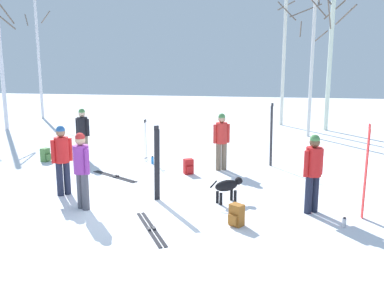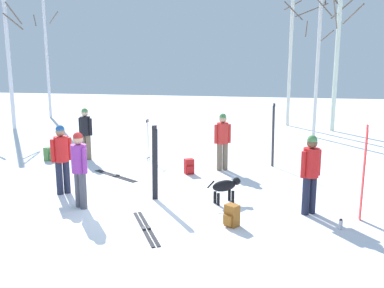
{
  "view_description": "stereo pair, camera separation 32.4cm",
  "coord_description": "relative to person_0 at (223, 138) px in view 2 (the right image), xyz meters",
  "views": [
    {
      "loc": [
        2.63,
        -8.18,
        3.22
      ],
      "look_at": [
        0.67,
        2.72,
        1.0
      ],
      "focal_mm": 38.8,
      "sensor_mm": 36.0,
      "label": 1
    },
    {
      "loc": [
        2.95,
        -8.12,
        3.22
      ],
      "look_at": [
        0.67,
        2.72,
        1.0
      ],
      "focal_mm": 38.8,
      "sensor_mm": 36.0,
      "label": 2
    }
  ],
  "objects": [
    {
      "name": "birch_tree_2",
      "position": [
        2.06,
        9.44,
        2.96
      ],
      "size": [
        0.92,
        0.97,
        7.67
      ],
      "color": "silver",
      "rests_on": "ground_plane"
    },
    {
      "name": "birch_tree_4",
      "position": [
        4.08,
        8.17,
        2.91
      ],
      "size": [
        1.7,
        1.68,
        7.37
      ],
      "color": "silver",
      "rests_on": "ground_plane"
    },
    {
      "name": "ski_pair_planted_2",
      "position": [
        1.46,
        0.78,
        -0.0
      ],
      "size": [
        0.1,
        0.17,
        1.97
      ],
      "color": "black",
      "rests_on": "ground_plane"
    },
    {
      "name": "person_4",
      "position": [
        -3.53,
        -3.03,
        0.0
      ],
      "size": [
        0.39,
        0.41,
        1.72
      ],
      "color": "#1E2338",
      "rests_on": "ground_plane"
    },
    {
      "name": "person_3",
      "position": [
        -4.6,
        0.45,
        0.0
      ],
      "size": [
        0.51,
        0.34,
        1.72
      ],
      "color": "#72604C",
      "rests_on": "ground_plane"
    },
    {
      "name": "ski_pair_planted_0",
      "position": [
        -1.18,
        -3.0,
        -0.1
      ],
      "size": [
        0.14,
        0.09,
        1.78
      ],
      "color": "black",
      "rests_on": "ground_plane"
    },
    {
      "name": "water_bottle_0",
      "position": [
        2.86,
        -3.97,
        -0.88
      ],
      "size": [
        0.08,
        0.08,
        0.21
      ],
      "color": "silver",
      "rests_on": "ground_plane"
    },
    {
      "name": "ground_plane",
      "position": [
        -1.36,
        -3.88,
        -0.98
      ],
      "size": [
        60.0,
        60.0,
        0.0
      ],
      "primitive_type": "plane",
      "color": "white"
    },
    {
      "name": "ski_pair_lying_0",
      "position": [
        -0.86,
        -4.71,
        -0.97
      ],
      "size": [
        1.04,
        1.64,
        0.05
      ],
      "color": "black",
      "rests_on": "ground_plane"
    },
    {
      "name": "ski_pair_lying_1",
      "position": [
        -2.89,
        -1.29,
        -0.97
      ],
      "size": [
        1.62,
        1.07,
        0.05
      ],
      "color": "black",
      "rests_on": "ground_plane"
    },
    {
      "name": "ski_poles_1",
      "position": [
        -2.58,
        0.8,
        -0.25
      ],
      "size": [
        0.07,
        0.25,
        1.36
      ],
      "color": "#B2B2BC",
      "rests_on": "ground_plane"
    },
    {
      "name": "backpack_0",
      "position": [
        0.77,
        -4.23,
        -0.77
      ],
      "size": [
        0.33,
        0.34,
        0.44
      ],
      "color": "#99591E",
      "rests_on": "ground_plane"
    },
    {
      "name": "birch_tree_1",
      "position": [
        -10.79,
        5.48,
        2.48
      ],
      "size": [
        1.47,
        1.28,
        6.62
      ],
      "color": "silver",
      "rests_on": "ground_plane"
    },
    {
      "name": "ski_pair_planted_1",
      "position": [
        3.32,
        -3.39,
        0.01
      ],
      "size": [
        0.02,
        0.17,
        1.99
      ],
      "color": "red",
      "rests_on": "ground_plane"
    },
    {
      "name": "water_bottle_1",
      "position": [
        -2.24,
        0.38,
        -0.86
      ],
      "size": [
        0.08,
        0.08,
        0.25
      ],
      "color": "#1E72BF",
      "rests_on": "ground_plane"
    },
    {
      "name": "person_2",
      "position": [
        2.3,
        -3.22,
        0.0
      ],
      "size": [
        0.43,
        0.37,
        1.72
      ],
      "color": "#1E2338",
      "rests_on": "ground_plane"
    },
    {
      "name": "person_1",
      "position": [
        -2.64,
        -3.87,
        0.0
      ],
      "size": [
        0.46,
        0.34,
        1.72
      ],
      "color": "#4C4C56",
      "rests_on": "ground_plane"
    },
    {
      "name": "dog",
      "position": [
        0.47,
        -2.88,
        -0.59
      ],
      "size": [
        0.73,
        0.59,
        0.57
      ],
      "color": "black",
      "rests_on": "ground_plane"
    },
    {
      "name": "person_0",
      "position": [
        0.0,
        0.0,
        0.0
      ],
      "size": [
        0.47,
        0.34,
        1.72
      ],
      "color": "#72604C",
      "rests_on": "ground_plane"
    },
    {
      "name": "birch_tree_0",
      "position": [
        -11.31,
        9.65,
        3.07
      ],
      "size": [
        1.52,
        1.52,
        7.89
      ],
      "color": "silver",
      "rests_on": "ground_plane"
    },
    {
      "name": "birch_tree_3",
      "position": [
        3.11,
        6.33,
        2.41
      ],
      "size": [
        1.75,
        1.75,
        6.41
      ],
      "color": "silver",
      "rests_on": "ground_plane"
    },
    {
      "name": "backpack_2",
      "position": [
        -5.76,
        0.06,
        -0.77
      ],
      "size": [
        0.32,
        0.3,
        0.44
      ],
      "color": "#4C7F3F",
      "rests_on": "ground_plane"
    },
    {
      "name": "backpack_1",
      "position": [
        -0.88,
        -0.61,
        -0.77
      ],
      "size": [
        0.33,
        0.34,
        0.44
      ],
      "color": "red",
      "rests_on": "ground_plane"
    }
  ]
}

